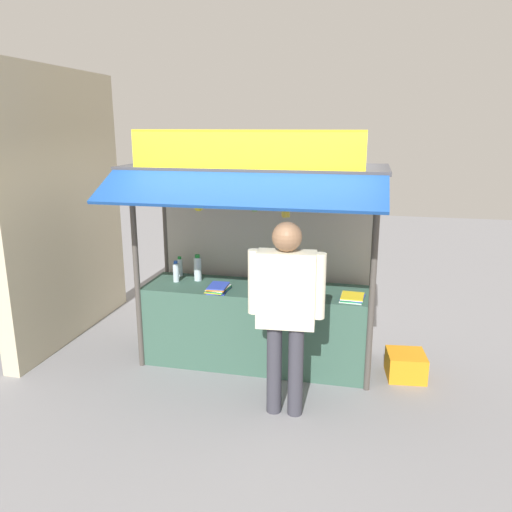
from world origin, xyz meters
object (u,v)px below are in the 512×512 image
at_px(water_bottle_right, 295,275).
at_px(vendor_person, 286,302).
at_px(banana_bunch_leftmost, 199,203).
at_px(water_bottle_left, 198,268).
at_px(magazine_stack_front_right, 218,288).
at_px(water_bottle_mid_right, 176,272).
at_px(plastic_crate, 406,365).
at_px(water_bottle_rear_center, 180,267).
at_px(magazine_stack_far_left, 352,297).
at_px(banana_bunch_inner_left, 286,209).
at_px(banana_bunch_rightmost, 314,203).
at_px(banana_bunch_inner_right, 255,205).

relative_size(water_bottle_right, vendor_person, 0.16).
xyz_separation_m(banana_bunch_leftmost, vendor_person, (0.94, -0.49, -0.76)).
bearing_deg(water_bottle_left, magazine_stack_front_right, -43.89).
xyz_separation_m(water_bottle_mid_right, plastic_crate, (2.51, -0.01, -0.85)).
distance_m(water_bottle_rear_center, banana_bunch_leftmost, 1.19).
bearing_deg(magazine_stack_far_left, banana_bunch_inner_left, -156.06).
relative_size(magazine_stack_far_left, banana_bunch_leftmost, 1.04).
bearing_deg(plastic_crate, water_bottle_right, 175.38).
xyz_separation_m(banana_bunch_rightmost, vendor_person, (-0.17, -0.49, -0.80)).
bearing_deg(water_bottle_left, banana_bunch_leftmost, -67.76).
height_order(water_bottle_left, banana_bunch_leftmost, banana_bunch_leftmost).
bearing_deg(banana_bunch_inner_left, magazine_stack_front_right, 162.40).
relative_size(water_bottle_mid_right, water_bottle_left, 0.80).
bearing_deg(banana_bunch_leftmost, banana_bunch_inner_left, -0.19).
xyz_separation_m(banana_bunch_rightmost, plastic_crate, (0.95, 0.45, -1.74)).
relative_size(water_bottle_rear_center, banana_bunch_inner_left, 0.72).
height_order(vendor_person, plastic_crate, vendor_person).
xyz_separation_m(water_bottle_mid_right, banana_bunch_rightmost, (1.56, -0.46, 0.89)).
relative_size(magazine_stack_far_left, banana_bunch_inner_right, 1.09).
bearing_deg(water_bottle_mid_right, plastic_crate, -0.21).
xyz_separation_m(water_bottle_mid_right, water_bottle_right, (1.32, 0.09, 0.02)).
bearing_deg(magazine_stack_front_right, water_bottle_left, 136.11).
xyz_separation_m(magazine_stack_far_left, banana_bunch_leftmost, (-1.49, -0.28, 0.94)).
distance_m(water_bottle_right, plastic_crate, 1.48).
bearing_deg(vendor_person, banana_bunch_leftmost, 148.53).
height_order(magazine_stack_far_left, magazine_stack_front_right, magazine_stack_front_right).
distance_m(banana_bunch_inner_left, plastic_crate, 2.12).
distance_m(water_bottle_rear_center, banana_bunch_inner_left, 1.71).
distance_m(magazine_stack_far_left, magazine_stack_front_right, 1.38).
bearing_deg(magazine_stack_front_right, water_bottle_right, 22.13).
height_order(magazine_stack_far_left, banana_bunch_leftmost, banana_bunch_leftmost).
xyz_separation_m(banana_bunch_inner_left, banana_bunch_inner_right, (-0.29, 0.00, 0.03)).
bearing_deg(magazine_stack_far_left, water_bottle_mid_right, 174.81).
height_order(banana_bunch_leftmost, vendor_person, banana_bunch_leftmost).
height_order(water_bottle_rear_center, banana_bunch_inner_left, banana_bunch_inner_left).
distance_m(magazine_stack_front_right, banana_bunch_leftmost, 0.96).
relative_size(banana_bunch_rightmost, vendor_person, 0.13).
distance_m(water_bottle_mid_right, banana_bunch_rightmost, 1.85).
distance_m(magazine_stack_front_right, banana_bunch_rightmost, 1.42).
height_order(water_bottle_mid_right, water_bottle_right, water_bottle_right).
distance_m(water_bottle_rear_center, magazine_stack_far_left, 2.02).
bearing_deg(magazine_stack_far_left, banana_bunch_rightmost, -142.88).
distance_m(water_bottle_left, banana_bunch_inner_right, 1.26).
relative_size(banana_bunch_rightmost, banana_bunch_inner_right, 0.86).
bearing_deg(plastic_crate, water_bottle_rear_center, 174.85).
distance_m(water_bottle_mid_right, banana_bunch_leftmost, 1.06).
xyz_separation_m(water_bottle_right, magazine_stack_front_right, (-0.77, -0.31, -0.10)).
bearing_deg(water_bottle_right, banana_bunch_leftmost, -148.11).
bearing_deg(water_bottle_mid_right, vendor_person, -34.32).
bearing_deg(water_bottle_rear_center, banana_bunch_leftmost, -54.29).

